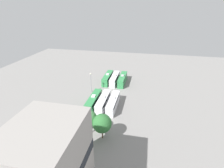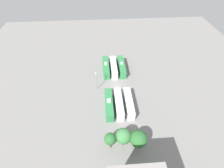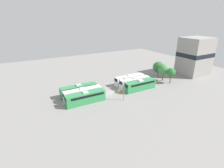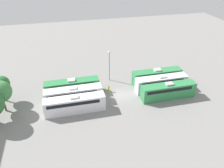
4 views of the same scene
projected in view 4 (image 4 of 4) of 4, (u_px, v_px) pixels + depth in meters
ground_plane at (120, 95)px, 48.50m from camera, size 125.54×125.54×0.00m
bus_0 at (168, 90)px, 46.84m from camera, size 2.46×11.91×3.67m
bus_1 at (161, 83)px, 49.59m from camera, size 2.46×11.91×3.67m
bus_2 at (157, 76)px, 52.25m from camera, size 2.46×11.91×3.67m
bus_3 at (75, 104)px, 42.77m from camera, size 2.46×11.91×3.67m
bus_4 at (73, 95)px, 45.49m from camera, size 2.46×11.91×3.67m
bus_5 at (72, 87)px, 48.17m from camera, size 2.46×11.91×3.67m
worker_person at (109, 89)px, 49.46m from camera, size 0.36×0.36×1.63m
light_pole at (109, 61)px, 51.53m from camera, size 0.60×0.60×7.70m
tree_1 at (0, 92)px, 41.48m from camera, size 4.24×4.24×6.71m
tree_2 at (2, 84)px, 44.45m from camera, size 3.25×3.25×5.96m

